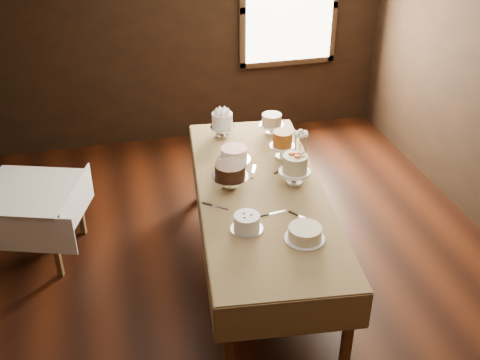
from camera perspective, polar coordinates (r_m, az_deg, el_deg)
name	(u,v)px	position (r m, az deg, el deg)	size (l,w,h in m)	color
floor	(245,283)	(5.19, 0.54, -10.14)	(5.00, 6.00, 0.01)	black
wall_back	(184,30)	(7.14, -5.56, 14.52)	(5.00, 0.02, 2.80)	black
window	(290,8)	(7.32, 4.96, 16.60)	(1.10, 0.05, 1.30)	#FFEABF
display_table	(261,196)	(4.91, 2.09, -1.63)	(1.33, 2.79, 0.83)	#4D3017
side_table	(28,197)	(5.52, -20.20, -1.60)	(1.05, 1.05, 0.69)	#4D3017
cake_meringue	(222,125)	(5.70, -1.76, 5.41)	(0.29, 0.29, 0.26)	silver
cake_speckled	(271,125)	(5.77, 3.13, 5.48)	(0.26, 0.26, 0.22)	white
cake_lattice	(234,155)	(5.30, -0.61, 2.51)	(0.32, 0.32, 0.11)	silver
cake_caramel	(282,146)	(5.33, 4.20, 3.38)	(0.25, 0.25, 0.27)	white
cake_chocolate	(230,176)	(4.86, -0.98, 0.37)	(0.34, 0.34, 0.23)	silver
cake_flowers	(295,171)	(4.93, 5.42, 0.91)	(0.27, 0.27, 0.28)	white
cake_swirl	(247,223)	(4.37, 0.67, -4.27)	(0.27, 0.27, 0.13)	silver
cake_cream	(305,234)	(4.30, 6.43, -5.31)	(0.33, 0.33, 0.11)	white
cake_server_a	(277,212)	(4.60, 3.73, -3.20)	(0.24, 0.03, 0.01)	silver
cake_server_b	(306,219)	(4.54, 6.56, -3.85)	(0.24, 0.03, 0.01)	silver
cake_server_c	(254,169)	(5.17, 1.37, 1.09)	(0.24, 0.03, 0.01)	silver
cake_server_d	(286,167)	(5.22, 4.61, 1.29)	(0.24, 0.03, 0.01)	silver
cake_server_e	(220,208)	(4.64, -1.98, -2.74)	(0.24, 0.03, 0.01)	silver
flower_vase	(299,159)	(5.22, 5.90, 2.09)	(0.14, 0.14, 0.14)	#2D2823
flower_bouquet	(301,140)	(5.13, 6.01, 3.95)	(0.14, 0.14, 0.20)	white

